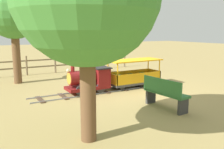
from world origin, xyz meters
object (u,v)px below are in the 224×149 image
Objects in this scene: passenger_car at (134,76)px; oak_tree_far at (13,14)px; conductor_person at (90,61)px; park_bench at (165,93)px; locomotive at (90,79)px.

oak_tree_far reaches higher than passenger_car.
conductor_person is (0.87, 1.35, 0.53)m from passenger_car.
passenger_car is 1.51× the size of park_bench.
oak_tree_far is (2.82, 1.80, 2.17)m from locomotive.
park_bench is at bearing -169.52° from conductor_person.
park_bench is at bearing -151.84° from oak_tree_far.
locomotive is 0.72× the size of passenger_car.
oak_tree_far is (1.95, 2.21, 1.70)m from conductor_person.
conductor_person is 1.22× the size of park_bench.
locomotive is 3.99m from oak_tree_far.
locomotive reaches higher than park_bench.
conductor_person reaches higher than passenger_car.
oak_tree_far is at bearing 28.16° from park_bench.
passenger_car is 1.23× the size of conductor_person.
passenger_car is at bearing -122.69° from conductor_person.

